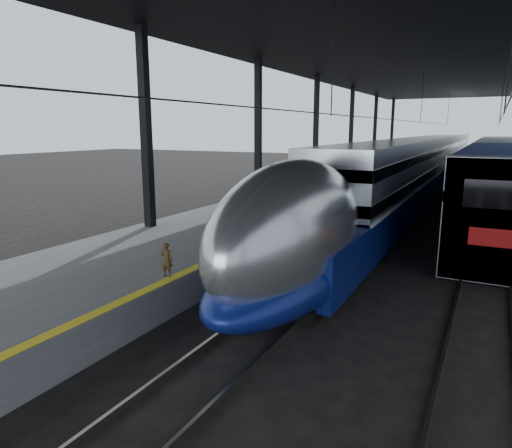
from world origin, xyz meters
The scene contains 8 objects.
ground centered at (0.00, 0.00, 0.00)m, with size 160.00×160.00×0.00m, color black.
platform centered at (-3.50, 20.00, 0.50)m, with size 6.00×80.00×1.00m, color #4C4C4F.
yellow_strip centered at (-0.70, 20.00, 1.00)m, with size 0.30×80.00×0.01m, color gold.
rails centered at (4.50, 20.00, 0.08)m, with size 6.52×80.00×0.16m.
canopy centered at (1.90, 20.00, 9.12)m, with size 18.00×75.00×9.47m.
tgv_train centered at (2.00, 29.42, 2.04)m, with size 3.05×65.20×4.37m.
second_train centered at (7.00, 33.57, 2.11)m, with size 3.02×56.05×4.16m.
child centered at (-0.90, -0.10, 1.49)m, with size 0.36×0.23×0.98m, color #432F16.
Camera 1 is at (6.86, -9.72, 5.03)m, focal length 32.00 mm.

